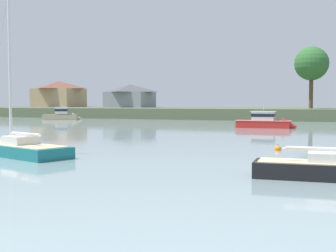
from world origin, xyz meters
name	(u,v)px	position (x,y,z in m)	size (l,w,h in m)	color
far_shore_bank	(299,113)	(0.00, 91.09, 1.01)	(223.38, 40.11, 2.02)	#4C563D
cruiser_sand	(64,117)	(-39.35, 64.06, 0.53)	(7.29, 5.52, 4.20)	tan
cruiser_red	(269,124)	(0.65, 50.17, 0.48)	(7.48, 2.83, 3.85)	#B2231E
sailboat_black	(334,175)	(9.24, 13.95, 0.19)	(6.36, 2.25, 8.09)	black
sailboat_teal	(17,152)	(-8.07, 15.71, 0.21)	(8.17, 4.67, 10.03)	#196B70
mooring_buoy_orange	(278,149)	(5.53, 24.36, 0.08)	(0.45, 0.45, 0.50)	orange
shore_tree_inland_a	(312,64)	(2.86, 84.55, 10.56)	(6.47, 6.47, 11.85)	brown
cottage_behind_trees	(130,95)	(-40.20, 92.55, 4.96)	(10.99, 9.55, 5.66)	gray
cottage_hillside	(59,94)	(-63.66, 95.93, 5.66)	(12.78, 10.32, 7.03)	tan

